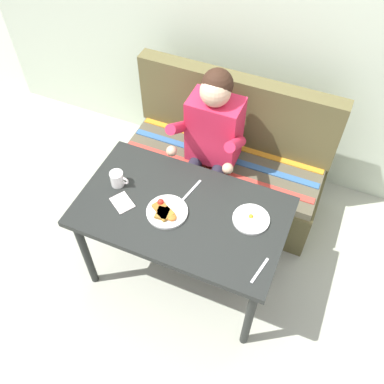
{
  "coord_description": "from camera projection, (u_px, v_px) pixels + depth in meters",
  "views": [
    {
      "loc": [
        0.63,
        -1.32,
        2.7
      ],
      "look_at": [
        0.0,
        0.15,
        0.72
      ],
      "focal_mm": 40.38,
      "sensor_mm": 36.0,
      "label": 1
    }
  ],
  "objects": [
    {
      "name": "plate_breakfast",
      "position": [
        166.0,
        211.0,
        2.42
      ],
      "size": [
        0.24,
        0.24,
        0.05
      ],
      "color": "white",
      "rests_on": "table"
    },
    {
      "name": "back_wall",
      "position": [
        261.0,
        9.0,
        2.74
      ],
      "size": [
        4.4,
        0.1,
        2.6
      ],
      "primitive_type": "cube",
      "color": "beige",
      "rests_on": "ground"
    },
    {
      "name": "table",
      "position": [
        182.0,
        218.0,
        2.51
      ],
      "size": [
        1.2,
        0.7,
        0.73
      ],
      "color": "black",
      "rests_on": "ground"
    },
    {
      "name": "plate_eggs",
      "position": [
        251.0,
        219.0,
        2.4
      ],
      "size": [
        0.21,
        0.21,
        0.04
      ],
      "color": "white",
      "rests_on": "table"
    },
    {
      "name": "couch",
      "position": [
        224.0,
        166.0,
        3.2
      ],
      "size": [
        1.44,
        0.56,
        1.0
      ],
      "color": "brown",
      "rests_on": "ground"
    },
    {
      "name": "knife",
      "position": [
        191.0,
        191.0,
        2.53
      ],
      "size": [
        0.06,
        0.2,
        0.0
      ],
      "primitive_type": "cube",
      "rotation": [
        0.0,
        0.0,
        -0.21
      ],
      "color": "silver",
      "rests_on": "table"
    },
    {
      "name": "napkin",
      "position": [
        122.0,
        203.0,
        2.48
      ],
      "size": [
        0.17,
        0.16,
        0.01
      ],
      "primitive_type": "cube",
      "rotation": [
        0.0,
        0.0,
        -0.57
      ],
      "color": "silver",
      "rests_on": "table"
    },
    {
      "name": "coffee_mug",
      "position": [
        117.0,
        179.0,
        2.53
      ],
      "size": [
        0.12,
        0.08,
        0.09
      ],
      "color": "white",
      "rests_on": "table"
    },
    {
      "name": "ground_plane",
      "position": [
        184.0,
        272.0,
        3.02
      ],
      "size": [
        8.0,
        8.0,
        0.0
      ],
      "primitive_type": "plane",
      "color": "#A6A897"
    },
    {
      "name": "person",
      "position": [
        210.0,
        139.0,
        2.8
      ],
      "size": [
        0.45,
        0.61,
        1.21
      ],
      "color": "#D02445",
      "rests_on": "ground"
    },
    {
      "name": "fork",
      "position": [
        260.0,
        270.0,
        2.2
      ],
      "size": [
        0.05,
        0.17,
        0.0
      ],
      "primitive_type": "cube",
      "rotation": [
        0.0,
        0.0,
        -0.22
      ],
      "color": "silver",
      "rests_on": "table"
    }
  ]
}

